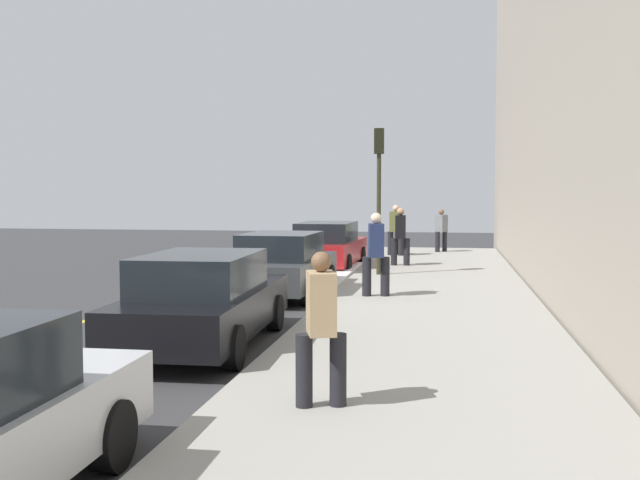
{
  "coord_description": "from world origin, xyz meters",
  "views": [
    {
      "loc": [
        -16.73,
        -3.6,
        2.49
      ],
      "look_at": [
        1.81,
        -0.43,
        1.24
      ],
      "focal_mm": 41.44,
      "sensor_mm": 36.0,
      "label": 1
    }
  ],
  "objects": [
    {
      "name": "pedestrian_grey_coat",
      "position": [
        12.0,
        -3.42,
        1.03
      ],
      "size": [
        0.52,
        0.5,
        1.64
      ],
      "color": "black",
      "rests_on": "sidewalk"
    },
    {
      "name": "ground_plane",
      "position": [
        0.0,
        0.0,
        0.0
      ],
      "size": [
        56.0,
        56.0,
        0.0
      ],
      "primitive_type": "plane",
      "color": "#333335"
    },
    {
      "name": "pedestrian_navy_coat",
      "position": [
        -0.41,
        -2.07,
        1.14
      ],
      "size": [
        0.55,
        0.61,
        1.86
      ],
      "color": "black",
      "rests_on": "sidewalk"
    },
    {
      "name": "parked_car_charcoal",
      "position": [
        0.15,
        0.18,
        0.76
      ],
      "size": [
        4.4,
        1.99,
        1.51
      ],
      "color": "black",
      "rests_on": "ground"
    },
    {
      "name": "lane_stripe_centre",
      "position": [
        0.0,
        3.2,
        0.0
      ],
      "size": [
        28.0,
        0.14,
        0.01
      ],
      "primitive_type": "cube",
      "color": "gold",
      "rests_on": "ground"
    },
    {
      "name": "pedestrian_tan_coat",
      "position": [
        -8.94,
        -2.28,
        1.05
      ],
      "size": [
        0.52,
        0.54,
        1.69
      ],
      "color": "black",
      "rests_on": "sidewalk"
    },
    {
      "name": "traffic_light_pole",
      "position": [
        3.87,
        -1.74,
        2.92
      ],
      "size": [
        0.35,
        0.26,
        4.07
      ],
      "color": "#2D2D19",
      "rests_on": "sidewalk"
    },
    {
      "name": "pedestrian_black_coat",
      "position": [
        6.52,
        -2.19,
        1.11
      ],
      "size": [
        0.49,
        0.6,
        1.81
      ],
      "color": "black",
      "rests_on": "sidewalk"
    },
    {
      "name": "parked_car_red",
      "position": [
        6.13,
        0.06,
        0.76
      ],
      "size": [
        4.84,
        2.01,
        1.51
      ],
      "color": "black",
      "rests_on": "ground"
    },
    {
      "name": "rolling_suitcase",
      "position": [
        10.62,
        -1.92,
        0.46
      ],
      "size": [
        0.34,
        0.22,
        0.98
      ],
      "color": "black",
      "rests_on": "sidewalk"
    },
    {
      "name": "pedestrian_olive_coat",
      "position": [
        10.11,
        -1.8,
        1.13
      ],
      "size": [
        0.56,
        0.59,
        1.83
      ],
      "color": "black",
      "rests_on": "sidewalk"
    },
    {
      "name": "snow_bank_curb",
      "position": [
        3.04,
        -0.7,
        0.11
      ],
      "size": [
        7.18,
        0.56,
        0.22
      ],
      "primitive_type": "cube",
      "color": "white",
      "rests_on": "ground"
    },
    {
      "name": "parked_car_black",
      "position": [
        -5.57,
        0.18,
        0.76
      ],
      "size": [
        4.81,
        2.02,
        1.51
      ],
      "color": "black",
      "rests_on": "ground"
    },
    {
      "name": "sidewalk",
      "position": [
        0.0,
        -3.3,
        0.07
      ],
      "size": [
        28.0,
        4.6,
        0.15
      ],
      "primitive_type": "cube",
      "color": "gray",
      "rests_on": "ground"
    }
  ]
}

